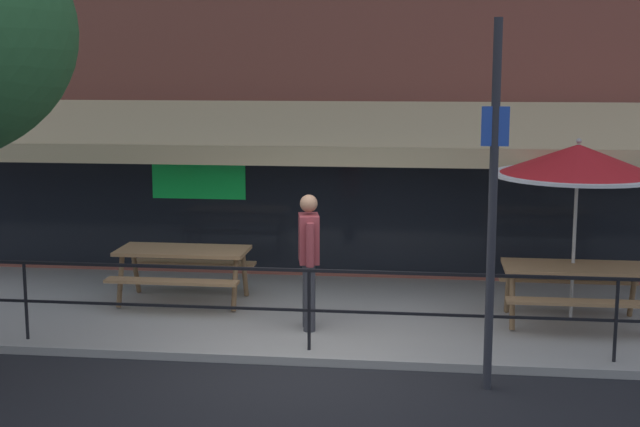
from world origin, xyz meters
The scene contains 9 objects.
ground_plane centered at (0.00, 0.00, 0.00)m, with size 120.00×120.00×0.00m, color black.
patio_deck centered at (0.00, 2.00, 0.05)m, with size 15.00×4.00×0.10m, color #9E998E.
restaurant_building centered at (0.00, 4.22, 3.65)m, with size 15.00×1.60×7.34m.
patio_railing centered at (0.00, 0.30, 0.80)m, with size 13.84×0.04×0.97m.
picnic_table_left centered at (-2.02, 2.18, 0.71)m, with size 1.80×1.42×0.76m.
picnic_table_centre centered at (3.22, 1.76, 0.71)m, with size 1.80×1.42×0.76m.
patio_umbrella_centre centered at (3.22, 1.93, 2.18)m, with size 2.14×2.14×2.38m.
pedestrian_walking centered at (-0.12, 1.14, 1.06)m, with size 0.31×0.61×1.71m.
street_sign_pole centered at (2.00, -0.45, 1.98)m, with size 0.28×0.09×3.85m.
Camera 1 is at (1.35, -9.60, 3.38)m, focal length 50.00 mm.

